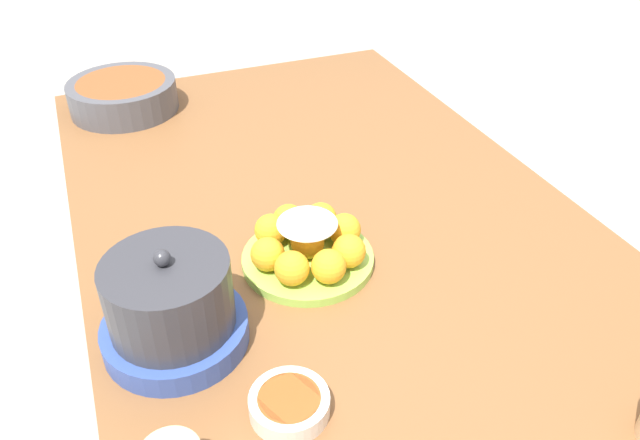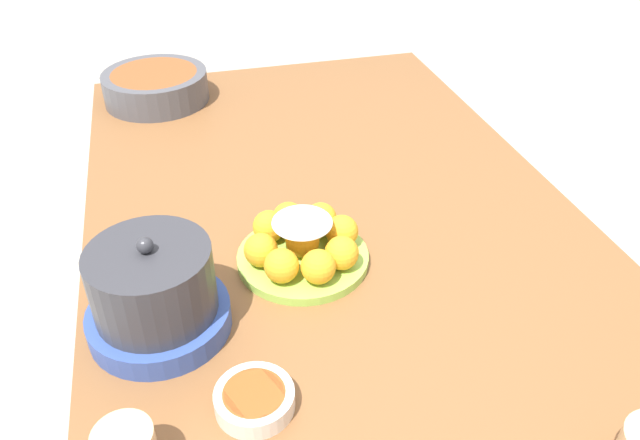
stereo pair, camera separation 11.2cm
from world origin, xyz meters
name	(u,v)px [view 2 (the right image)]	position (x,y,z in m)	size (l,w,h in m)	color
dining_table	(335,250)	(0.00, 0.00, 0.64)	(1.56, 0.93, 0.72)	brown
cake_plate	(303,244)	(-0.12, 0.09, 0.76)	(0.23, 0.23, 0.09)	#99CC4C
serving_bowl	(156,86)	(0.62, 0.30, 0.77)	(0.26, 0.26, 0.08)	#4C4C51
sauce_bowl	(255,399)	(-0.40, 0.23, 0.74)	(0.11, 0.11, 0.03)	silver
warming_pot	(155,294)	(-0.22, 0.34, 0.79)	(0.22, 0.22, 0.17)	#334C99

